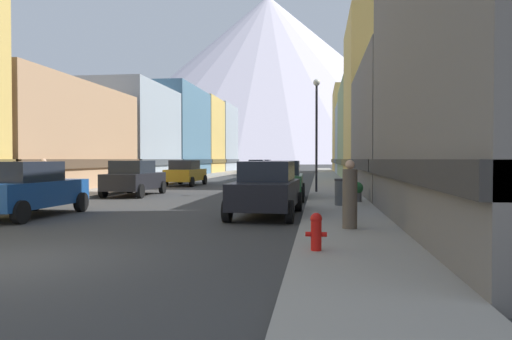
{
  "coord_description": "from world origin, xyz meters",
  "views": [
    {
      "loc": [
        5.51,
        -7.89,
        1.85
      ],
      "look_at": [
        0.87,
        27.35,
        1.05
      ],
      "focal_mm": 33.87,
      "sensor_mm": 36.0,
      "label": 1
    }
  ],
  "objects": [
    {
      "name": "ground_plane",
      "position": [
        0.0,
        0.0,
        0.0
      ],
      "size": [
        400.0,
        400.0,
        0.0
      ],
      "primitive_type": "plane",
      "color": "#353535"
    },
    {
      "name": "sidewalk_left",
      "position": [
        -6.25,
        35.0,
        0.07
      ],
      "size": [
        2.5,
        100.0,
        0.15
      ],
      "primitive_type": "cube",
      "color": "gray",
      "rests_on": "ground"
    },
    {
      "name": "sidewalk_right",
      "position": [
        6.25,
        35.0,
        0.07
      ],
      "size": [
        2.5,
        100.0,
        0.15
      ],
      "primitive_type": "cube",
      "color": "gray",
      "rests_on": "ground"
    },
    {
      "name": "storefront_left_1",
      "position": [
        -10.85,
        18.5,
        3.02
      ],
      "size": [
        7.0,
        13.86,
        6.29
      ],
      "color": "tan",
      "rests_on": "ground"
    },
    {
      "name": "storefront_left_2",
      "position": [
        -12.39,
        31.31,
        3.89
      ],
      "size": [
        10.09,
        10.63,
        8.07
      ],
      "color": "#99A5B2",
      "rests_on": "ground"
    },
    {
      "name": "storefront_left_3",
      "position": [
        -11.0,
        43.08,
        4.63
      ],
      "size": [
        7.3,
        12.16,
        9.59
      ],
      "color": "slate",
      "rests_on": "ground"
    },
    {
      "name": "storefront_left_4",
      "position": [
        -11.58,
        53.73,
        4.73
      ],
      "size": [
        8.46,
        8.59,
        9.78
      ],
      "color": "#D8B259",
      "rests_on": "ground"
    },
    {
      "name": "storefront_left_5",
      "position": [
        -11.83,
        63.69,
        4.84
      ],
      "size": [
        8.96,
        10.47,
        10.02
      ],
      "color": "#99A5B2",
      "rests_on": "ground"
    },
    {
      "name": "storefront_right_1",
      "position": [
        11.65,
        17.16,
        3.18
      ],
      "size": [
        8.6,
        12.47,
        6.61
      ],
      "color": "#66605B",
      "rests_on": "ground"
    },
    {
      "name": "storefront_right_2",
      "position": [
        11.45,
        28.51,
        5.79
      ],
      "size": [
        8.2,
        10.09,
        11.95
      ],
      "color": "#D8B259",
      "rests_on": "ground"
    },
    {
      "name": "storefront_right_3",
      "position": [
        11.7,
        40.43,
        4.4
      ],
      "size": [
        8.71,
        13.24,
        9.11
      ],
      "color": "#8C9966",
      "rests_on": "ground"
    },
    {
      "name": "storefront_right_4",
      "position": [
        11.33,
        51.62,
        4.04
      ],
      "size": [
        7.96,
        8.39,
        8.38
      ],
      "color": "#99A5B2",
      "rests_on": "ground"
    },
    {
      "name": "storefront_right_5",
      "position": [
        12.07,
        62.72,
        5.79
      ],
      "size": [
        9.44,
        12.68,
        11.95
      ],
      "color": "#D8B259",
      "rests_on": "ground"
    },
    {
      "name": "car_left_0",
      "position": [
        -3.8,
        6.43,
        0.9
      ],
      "size": [
        2.2,
        4.46,
        1.78
      ],
      "color": "#19478C",
      "rests_on": "ground"
    },
    {
      "name": "car_left_1",
      "position": [
        -3.8,
        15.49,
        0.9
      ],
      "size": [
        2.08,
        4.41,
        1.78
      ],
      "color": "black",
      "rests_on": "ground"
    },
    {
      "name": "car_left_2",
      "position": [
        -3.8,
        24.94,
        0.9
      ],
      "size": [
        2.16,
        4.44,
        1.78
      ],
      "color": "#B28419",
      "rests_on": "ground"
    },
    {
      "name": "car_right_0",
      "position": [
        3.8,
        7.67,
        0.9
      ],
      "size": [
        2.2,
        4.46,
        1.78
      ],
      "color": "black",
      "rests_on": "ground"
    },
    {
      "name": "car_right_1",
      "position": [
        3.8,
        14.2,
        0.9
      ],
      "size": [
        2.14,
        4.44,
        1.78
      ],
      "color": "#265933",
      "rests_on": "ground"
    },
    {
      "name": "car_driving_0",
      "position": [
        -1.6,
        46.65,
        0.9
      ],
      "size": [
        2.06,
        4.4,
        1.78
      ],
      "color": "black",
      "rests_on": "ground"
    },
    {
      "name": "car_driving_1",
      "position": [
        -1.6,
        53.52,
        0.9
      ],
      "size": [
        2.06,
        4.4,
        1.78
      ],
      "color": "#591E72",
      "rests_on": "ground"
    },
    {
      "name": "fire_hydrant_near",
      "position": [
        5.45,
        1.13,
        0.53
      ],
      "size": [
        0.4,
        0.22,
        0.7
      ],
      "color": "red",
      "rests_on": "sidewalk_right"
    },
    {
      "name": "trash_bin_right",
      "position": [
        6.35,
        10.15,
        0.64
      ],
      "size": [
        0.59,
        0.59,
        0.98
      ],
      "color": "#4C5156",
      "rests_on": "sidewalk_right"
    },
    {
      "name": "potted_plant_0",
      "position": [
        7.0,
        11.71,
        0.6
      ],
      "size": [
        0.49,
        0.49,
        0.8
      ],
      "color": "#4C4C51",
      "rests_on": "sidewalk_right"
    },
    {
      "name": "pedestrian_0",
      "position": [
        -6.25,
        11.45,
        0.95
      ],
      "size": [
        0.36,
        0.36,
        1.73
      ],
      "color": "brown",
      "rests_on": "sidewalk_left"
    },
    {
      "name": "pedestrian_1",
      "position": [
        6.25,
        4.12,
        0.93
      ],
      "size": [
        0.36,
        0.36,
        1.69
      ],
      "color": "brown",
      "rests_on": "sidewalk_right"
    },
    {
      "name": "streetlamp_right",
      "position": [
        5.35,
        17.4,
        3.99
      ],
      "size": [
        0.36,
        0.36,
        5.86
      ],
      "color": "black",
      "rests_on": "sidewalk_right"
    },
    {
      "name": "mountain_backdrop",
      "position": [
        -22.87,
        260.0,
        46.13
      ],
      "size": [
        210.25,
        210.25,
        92.27
      ],
      "primitive_type": "cone",
      "color": "silver",
      "rests_on": "ground"
    }
  ]
}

